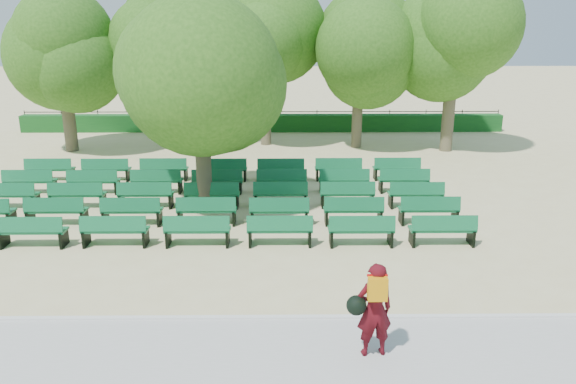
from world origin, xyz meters
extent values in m
plane|color=#CBBD87|center=(0.00, 0.00, 0.00)|extent=(120.00, 120.00, 0.00)
cube|color=#B3B2AE|center=(0.00, -7.40, 0.03)|extent=(30.00, 2.20, 0.06)
cube|color=silver|center=(0.00, -6.25, 0.05)|extent=(30.00, 0.12, 0.10)
cube|color=#15511B|center=(0.00, 14.00, 0.45)|extent=(26.00, 0.70, 0.90)
cube|color=#116439|center=(-1.15, 0.97, 0.44)|extent=(1.77, 0.60, 0.06)
cube|color=#116439|center=(-1.15, 0.77, 0.68)|extent=(1.75, 0.25, 0.41)
cylinder|color=brown|center=(-1.39, 0.88, 1.48)|extent=(0.49, 0.49, 2.96)
ellipsoid|color=#34661B|center=(-1.39, 0.88, 4.27)|extent=(4.79, 4.79, 4.31)
imported|color=#460A11|center=(2.69, -7.52, 0.94)|extent=(0.70, 0.52, 1.76)
cube|color=orange|center=(2.69, -7.72, 1.44)|extent=(0.33, 0.16, 0.41)
sphere|color=black|center=(2.37, -7.58, 1.05)|extent=(0.35, 0.35, 0.35)
camera|label=1|loc=(1.09, -16.27, 5.77)|focal=35.00mm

